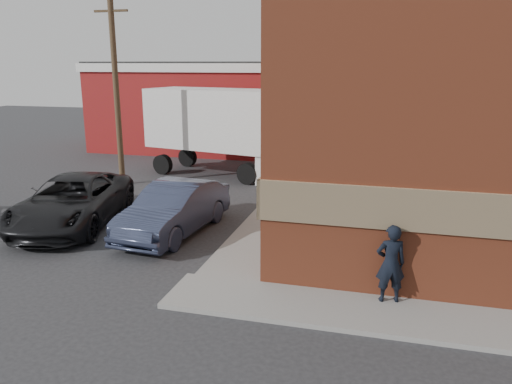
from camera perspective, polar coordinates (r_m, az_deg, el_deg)
The scene contains 9 objects.
ground at distance 13.40m, azimuth -5.83°, elevation -9.91°, with size 90.00×90.00×0.00m, color #28282B.
brick_building at distance 20.80m, azimuth 26.72°, elevation 10.70°, with size 14.25×18.25×9.36m.
sidewalk_west at distance 21.45m, azimuth 4.17°, elevation -0.27°, with size 1.80×18.00×0.12m, color gray.
warehouse at distance 33.18m, azimuth -3.48°, elevation 9.83°, with size 16.30×8.30×5.60m.
utility_pole at distance 23.62m, azimuth -15.75°, elevation 12.12°, with size 2.00×0.26×9.00m.
man at distance 12.00m, azimuth 15.12°, elevation -7.89°, with size 0.68×0.45×1.87m, color black.
sedan at distance 16.71m, azimuth -9.31°, elevation -1.93°, with size 1.79×5.14×1.69m, color #333A55.
suv_a at distance 18.51m, azimuth -20.26°, elevation -1.01°, with size 2.83×6.14×1.71m, color black.
box_truck at distance 24.73m, azimuth -3.12°, elevation 7.43°, with size 9.02×4.29×4.28m.
Camera 1 is at (4.42, -11.38, 5.54)m, focal length 35.00 mm.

